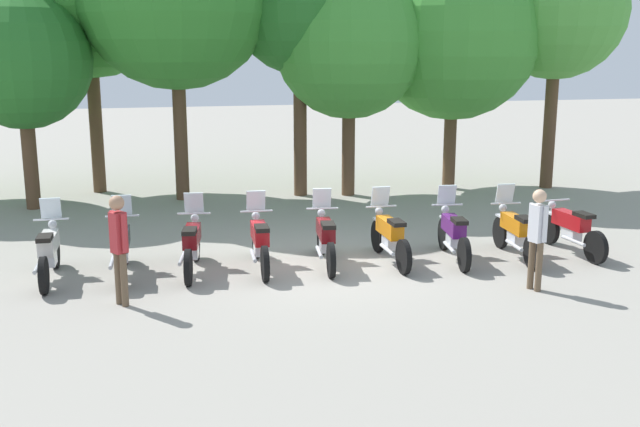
{
  "coord_description": "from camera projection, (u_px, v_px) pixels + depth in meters",
  "views": [
    {
      "loc": [
        -3.34,
        -13.07,
        4.02
      ],
      "look_at": [
        0.0,
        0.5,
        0.9
      ],
      "focal_mm": 41.73,
      "sensor_mm": 36.0,
      "label": 1
    }
  ],
  "objects": [
    {
      "name": "tree_7",
      "position": [
        557.0,
        10.0,
        20.81
      ],
      "size": [
        3.89,
        3.89,
        7.02
      ],
      "color": "brown",
      "rests_on": "ground_plane"
    },
    {
      "name": "tree_6",
      "position": [
        454.0,
        33.0,
        20.83
      ],
      "size": [
        4.87,
        4.87,
        6.87
      ],
      "color": "brown",
      "rests_on": "ground_plane"
    },
    {
      "name": "motorcycle_5",
      "position": [
        389.0,
        236.0,
        14.19
      ],
      "size": [
        0.62,
        2.19,
        1.37
      ],
      "rotation": [
        0.0,
        0.0,
        1.56
      ],
      "color": "black",
      "rests_on": "ground_plane"
    },
    {
      "name": "person_1",
      "position": [
        119.0,
        241.0,
        11.66
      ],
      "size": [
        0.33,
        0.38,
        1.79
      ],
      "rotation": [
        0.0,
        0.0,
        0.59
      ],
      "color": "brown",
      "rests_on": "ground_plane"
    },
    {
      "name": "motorcycle_3",
      "position": [
        260.0,
        241.0,
        13.77
      ],
      "size": [
        0.62,
        2.19,
        1.37
      ],
      "rotation": [
        0.0,
        0.0,
        1.52
      ],
      "color": "black",
      "rests_on": "ground_plane"
    },
    {
      "name": "motorcycle_8",
      "position": [
        571.0,
        228.0,
        14.8
      ],
      "size": [
        0.62,
        2.19,
        0.99
      ],
      "rotation": [
        0.0,
        0.0,
        1.62
      ],
      "color": "black",
      "rests_on": "ground_plane"
    },
    {
      "name": "motorcycle_0",
      "position": [
        49.0,
        251.0,
        13.08
      ],
      "size": [
        0.62,
        2.19,
        1.37
      ],
      "rotation": [
        0.0,
        0.0,
        1.55
      ],
      "color": "black",
      "rests_on": "ground_plane"
    },
    {
      "name": "motorcycle_7",
      "position": [
        515.0,
        232.0,
        14.48
      ],
      "size": [
        0.62,
        2.19,
        1.37
      ],
      "rotation": [
        0.0,
        0.0,
        1.48
      ],
      "color": "black",
      "rests_on": "ground_plane"
    },
    {
      "name": "ground_plane",
      "position": [
        326.0,
        266.0,
        14.04
      ],
      "size": [
        80.0,
        80.0,
        0.0
      ],
      "primitive_type": "plane",
      "color": "gray"
    },
    {
      "name": "motorcycle_2",
      "position": [
        192.0,
        244.0,
        13.56
      ],
      "size": [
        0.71,
        2.18,
        1.37
      ],
      "rotation": [
        0.0,
        0.0,
        1.41
      ],
      "color": "black",
      "rests_on": "ground_plane"
    },
    {
      "name": "tree_1",
      "position": [
        22.0,
        61.0,
        18.23
      ],
      "size": [
        3.41,
        3.41,
        5.44
      ],
      "color": "brown",
      "rests_on": "ground_plane"
    },
    {
      "name": "motorcycle_6",
      "position": [
        453.0,
        234.0,
        14.34
      ],
      "size": [
        0.7,
        2.18,
        1.37
      ],
      "rotation": [
        0.0,
        0.0,
        1.41
      ],
      "color": "black",
      "rests_on": "ground_plane"
    },
    {
      "name": "tree_5",
      "position": [
        349.0,
        43.0,
        19.9
      ],
      "size": [
        4.07,
        4.07,
        6.19
      ],
      "color": "brown",
      "rests_on": "ground_plane"
    },
    {
      "name": "tree_4",
      "position": [
        299.0,
        8.0,
        19.68
      ],
      "size": [
        3.55,
        3.55,
        6.85
      ],
      "color": "brown",
      "rests_on": "ground_plane"
    },
    {
      "name": "motorcycle_1",
      "position": [
        122.0,
        247.0,
        13.35
      ],
      "size": [
        0.62,
        2.19,
        1.37
      ],
      "rotation": [
        0.0,
        0.0,
        1.53
      ],
      "color": "black",
      "rests_on": "ground_plane"
    },
    {
      "name": "person_0",
      "position": [
        537.0,
        231.0,
        12.41
      ],
      "size": [
        0.28,
        0.41,
        1.74
      ],
      "rotation": [
        0.0,
        0.0,
        3.43
      ],
      "color": "brown",
      "rests_on": "ground_plane"
    },
    {
      "name": "motorcycle_4",
      "position": [
        325.0,
        238.0,
        14.0
      ],
      "size": [
        0.66,
        2.18,
        1.37
      ],
      "rotation": [
        0.0,
        0.0,
        1.44
      ],
      "color": "black",
      "rests_on": "ground_plane"
    }
  ]
}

